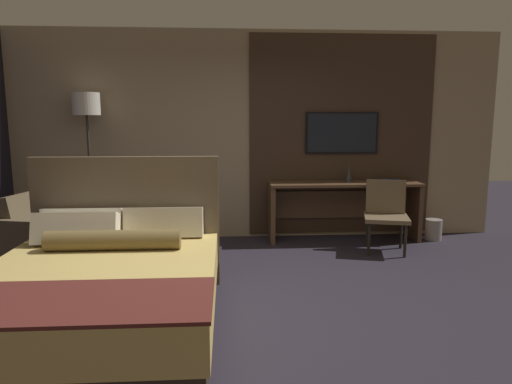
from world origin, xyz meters
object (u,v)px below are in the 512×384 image
(bed, at_px, (103,288))
(desk, at_px, (343,200))
(tv, at_px, (342,133))
(armchair_by_window, at_px, (48,240))
(desk_chair, at_px, (386,210))
(book, at_px, (390,180))
(waste_bin, at_px, (433,229))
(floor_lamp, at_px, (87,117))
(vase_tall, at_px, (349,173))

(bed, xyz_separation_m, desk, (2.54, 2.53, 0.21))
(desk, height_order, tv, tv)
(tv, bearing_deg, armchair_by_window, -164.37)
(desk_chair, bearing_deg, desk, 141.16)
(armchair_by_window, distance_m, book, 4.37)
(desk_chair, height_order, waste_bin, desk_chair)
(tv, distance_m, floor_lamp, 3.34)
(tv, distance_m, book, 0.92)
(vase_tall, bearing_deg, bed, -135.61)
(floor_lamp, bearing_deg, desk, 0.53)
(book, distance_m, waste_bin, 0.90)
(desk_chair, relative_size, book, 3.56)
(desk, xyz_separation_m, book, (0.64, 0.03, 0.26))
(bed, relative_size, desk_chair, 2.41)
(desk, distance_m, desk_chair, 0.67)
(tv, height_order, floor_lamp, floor_lamp)
(floor_lamp, height_order, vase_tall, floor_lamp)
(tv, distance_m, waste_bin, 1.82)
(desk, bearing_deg, book, 2.26)
(armchair_by_window, height_order, floor_lamp, floor_lamp)
(tv, xyz_separation_m, floor_lamp, (-3.33, -0.22, 0.21))
(bed, relative_size, floor_lamp, 1.08)
(desk_chair, bearing_deg, floor_lamp, -173.37)
(book, bearing_deg, vase_tall, 179.48)
(desk, relative_size, floor_lamp, 1.03)
(armchair_by_window, bearing_deg, desk, -64.78)
(armchair_by_window, bearing_deg, waste_bin, -69.13)
(armchair_by_window, xyz_separation_m, vase_tall, (3.68, 0.85, 0.63))
(bed, height_order, desk_chair, bed)
(bed, distance_m, vase_tall, 3.71)
(bed, distance_m, tv, 3.89)
(armchair_by_window, bearing_deg, desk_chair, -73.54)
(desk_chair, bearing_deg, waste_bin, 42.00)
(tv, relative_size, floor_lamp, 0.51)
(floor_lamp, xyz_separation_m, book, (3.97, 0.06, -0.85))
(desk, bearing_deg, tv, 90.00)
(floor_lamp, distance_m, vase_tall, 3.48)
(vase_tall, relative_size, waste_bin, 0.83)
(book, bearing_deg, floor_lamp, -179.19)
(vase_tall, height_order, book, vase_tall)
(desk, relative_size, vase_tall, 8.66)
(bed, bearing_deg, floor_lamp, 107.47)
(tv, distance_m, armchair_by_window, 3.92)
(desk, distance_m, book, 0.70)
(desk, height_order, floor_lamp, floor_lamp)
(waste_bin, bearing_deg, bed, -147.25)
(bed, relative_size, waste_bin, 7.52)
(desk, bearing_deg, bed, -135.14)
(tv, relative_size, waste_bin, 3.57)
(bed, height_order, tv, tv)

